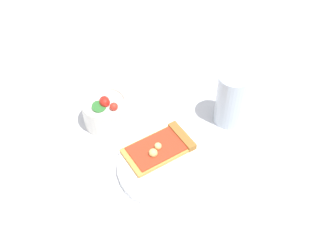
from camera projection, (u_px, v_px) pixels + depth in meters
name	position (u px, v px, depth m)	size (l,w,h in m)	color
ground_plane	(161.00, 161.00, 0.84)	(2.40, 2.40, 0.00)	silver
plate	(168.00, 165.00, 0.82)	(0.22, 0.22, 0.01)	white
pizza_slice_main	(162.00, 147.00, 0.84)	(0.15, 0.17, 0.03)	gold
salad_bowl	(106.00, 111.00, 0.89)	(0.11, 0.11, 0.08)	white
soda_glass	(231.00, 100.00, 0.88)	(0.07, 0.07, 0.13)	silver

